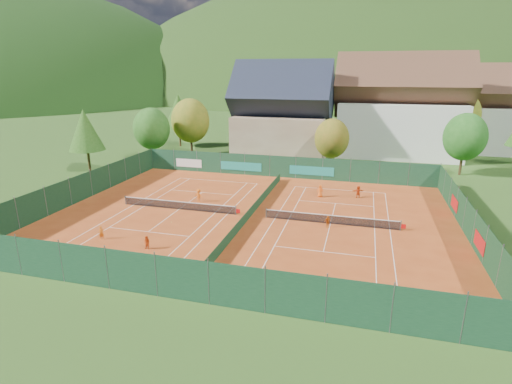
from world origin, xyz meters
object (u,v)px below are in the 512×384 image
(chalet, at_px, (282,117))
(player_right_near, at_px, (328,221))
(hotel_block_b, at_px, (478,114))
(player_left_mid, at_px, (147,243))
(player_left_far, at_px, (199,195))
(ball_hopper, at_px, (371,286))
(player_right_far_a, at_px, (320,191))
(player_left_near, at_px, (101,233))
(hotel_block_a, at_px, (399,112))
(player_right_far_b, at_px, (358,192))

(chalet, relative_size, player_right_near, 13.38)
(chalet, distance_m, hotel_block_b, 35.85)
(chalet, distance_m, player_left_mid, 40.37)
(hotel_block_b, xyz_separation_m, player_left_far, (-36.95, -41.02, -5.85))
(chalet, height_order, ball_hopper, chalet)
(player_left_far, relative_size, player_right_far_a, 1.03)
(player_left_near, xyz_separation_m, player_right_near, (18.86, 7.98, -0.01))
(ball_hopper, bearing_deg, player_right_near, 109.54)
(player_left_mid, distance_m, player_left_far, 12.80)
(ball_hopper, relative_size, player_left_near, 0.65)
(hotel_block_a, distance_m, ball_hopper, 48.63)
(hotel_block_a, relative_size, hotel_block_b, 1.25)
(player_right_far_b, bearing_deg, player_right_near, 56.35)
(hotel_block_a, bearing_deg, player_left_mid, -115.79)
(player_right_far_b, bearing_deg, player_right_far_a, -8.49)
(ball_hopper, relative_size, player_right_near, 0.66)
(chalet, xyz_separation_m, player_left_far, (-3.95, -27.02, -5.86))
(ball_hopper, distance_m, player_left_mid, 17.96)
(chalet, relative_size, hotel_block_a, 0.75)
(player_left_far, bearing_deg, player_right_far_b, -147.85)
(player_right_near, bearing_deg, player_left_far, 126.13)
(player_left_near, relative_size, player_right_far_a, 0.82)
(hotel_block_b, distance_m, player_right_far_b, 40.39)
(ball_hopper, xyz_separation_m, player_right_far_a, (-5.65, 20.32, 0.19))
(player_left_near, height_order, player_left_far, player_left_far)
(hotel_block_b, height_order, player_left_far, hotel_block_b)
(player_left_near, xyz_separation_m, player_right_far_a, (17.10, 17.33, 0.13))
(hotel_block_a, height_order, player_left_mid, hotel_block_a)
(player_left_mid, bearing_deg, player_right_far_b, 50.03)
(player_left_mid, height_order, player_right_near, player_right_near)
(hotel_block_a, distance_m, player_right_far_a, 30.12)
(ball_hopper, xyz_separation_m, player_left_far, (-18.65, 14.93, 0.21))
(chalet, xyz_separation_m, player_right_near, (10.80, -30.98, -6.02))
(player_left_near, distance_m, player_left_mid, 5.00)
(player_right_near, xyz_separation_m, player_right_far_b, (2.53, 10.20, 0.13))
(chalet, bearing_deg, hotel_block_a, 17.53)
(player_left_near, bearing_deg, player_left_mid, -31.15)
(player_left_mid, relative_size, player_left_far, 0.79)
(ball_hopper, height_order, player_right_near, player_right_near)
(ball_hopper, relative_size, player_right_far_a, 0.54)
(player_left_mid, bearing_deg, player_right_far_a, 57.09)
(player_left_far, height_order, player_right_far_a, player_left_far)
(hotel_block_b, relative_size, player_left_mid, 14.35)
(player_left_near, bearing_deg, player_right_near, 1.31)
(hotel_block_a, bearing_deg, hotel_block_b, 29.74)
(hotel_block_b, height_order, player_left_near, hotel_block_b)
(hotel_block_b, height_order, player_right_far_a, hotel_block_b)
(hotel_block_b, distance_m, player_right_far_a, 43.34)
(hotel_block_b, distance_m, player_left_mid, 65.08)
(player_right_far_a, height_order, player_right_far_b, player_right_far_a)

